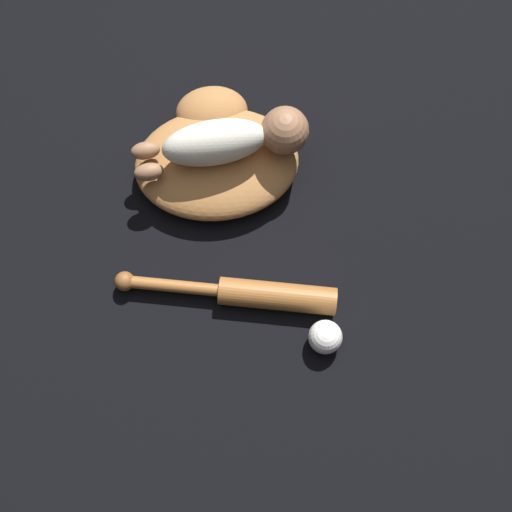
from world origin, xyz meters
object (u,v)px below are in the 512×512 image
Objects in this scene: baby_figure at (234,140)px; baseball_bat at (252,294)px; baseball at (325,337)px; baseball_glove at (216,154)px.

baby_figure is 0.84× the size of baseball_bat.
baseball is (0.10, -0.42, -0.10)m from baby_figure.
baby_figure is 0.44m from baseball.
baseball_glove is 5.53× the size of baseball.
baseball_bat is at bearing 135.40° from baseball.
baseball is at bearing -77.04° from baby_figure.
baseball_bat is 0.17m from baseball.
baseball_glove is 0.86× the size of baseball_bat.
baseball_glove is 0.32m from baseball_bat.
baseball_glove is 1.03× the size of baby_figure.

